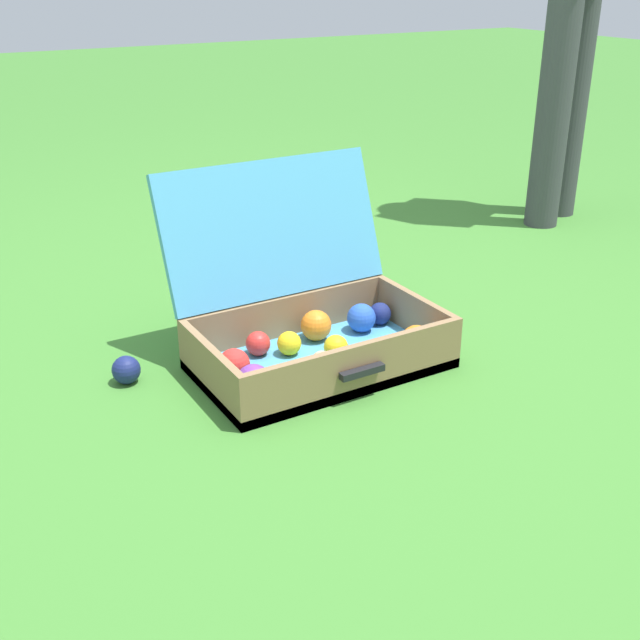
{
  "coord_description": "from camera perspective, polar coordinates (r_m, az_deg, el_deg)",
  "views": [
    {
      "loc": [
        -0.96,
        -1.51,
        0.89
      ],
      "look_at": [
        -0.09,
        -0.05,
        0.13
      ],
      "focal_mm": 44.56,
      "sensor_mm": 36.0,
      "label": 1
    }
  ],
  "objects": [
    {
      "name": "open_suitcase",
      "position": [
        1.92,
        -0.82,
        -0.05
      ],
      "size": [
        0.58,
        0.49,
        0.45
      ],
      "color": "#4799C6",
      "rests_on": "ground"
    },
    {
      "name": "ground_plane",
      "position": [
        2.0,
        1.58,
        -2.2
      ],
      "size": [
        16.0,
        16.0,
        0.0
      ],
      "primitive_type": "plane",
      "color": "#3D7A2D"
    },
    {
      "name": "stray_ball_on_grass",
      "position": [
        1.89,
        -13.75,
        -3.5
      ],
      "size": [
        0.07,
        0.07,
        0.07
      ],
      "primitive_type": "sphere",
      "color": "navy",
      "rests_on": "ground"
    }
  ]
}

